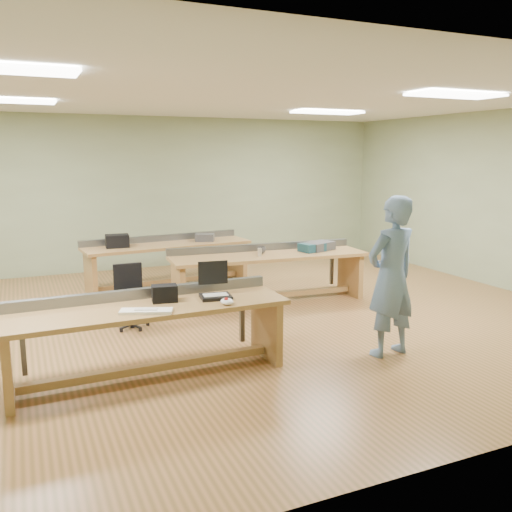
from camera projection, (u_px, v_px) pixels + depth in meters
name	position (u px, v px, depth m)	size (l,w,h in m)	color
floor	(223.00, 320.00, 7.49)	(10.00, 10.00, 0.00)	#9B663A
ceiling	(221.00, 95.00, 6.94)	(10.00, 10.00, 0.00)	silver
wall_back	(153.00, 193.00, 10.81)	(10.00, 0.04, 3.00)	#94A77E
wall_front	(429.00, 269.00, 3.62)	(10.00, 0.04, 3.00)	#94A77E
wall_right	(498.00, 200.00, 9.20)	(0.04, 8.00, 3.00)	#94A77E
fluor_panels	(221.00, 98.00, 6.94)	(6.20, 3.50, 0.03)	white
workbench_front	(148.00, 324.00, 5.51)	(2.87, 0.82, 0.86)	#A28444
workbench_mid	(268.00, 266.00, 8.37)	(3.09, 1.05, 0.86)	#A28444
workbench_back	(168.00, 255.00, 9.35)	(2.91, 1.02, 0.86)	#A28444
person	(391.00, 277.00, 6.05)	(0.66, 0.44, 1.82)	#6782A8
laptop_base	(216.00, 297.00, 5.75)	(0.32, 0.26, 0.04)	black
laptop_screen	(213.00, 273.00, 5.82)	(0.32, 0.02, 0.25)	black
keyboard	(146.00, 311.00, 5.23)	(0.50, 0.17, 0.03)	white
trackball_mouse	(227.00, 301.00, 5.51)	(0.13, 0.15, 0.07)	white
camera_bag	(165.00, 293.00, 5.61)	(0.26, 0.16, 0.18)	black
task_chair	(131.00, 305.00, 7.14)	(0.45, 0.45, 0.83)	black
parts_bin_teal	(312.00, 247.00, 8.55)	(0.37, 0.28, 0.13)	#163D4A
parts_bin_grey	(319.00, 246.00, 8.67)	(0.48, 0.31, 0.13)	#3B3B3E
mug	(261.00, 250.00, 8.37)	(0.13, 0.13, 0.11)	#3B3B3E
drinks_can	(260.00, 252.00, 8.15)	(0.06, 0.06, 0.12)	silver
storage_box_back	(117.00, 241.00, 8.90)	(0.37, 0.26, 0.21)	black
tray_back	(205.00, 237.00, 9.56)	(0.32, 0.24, 0.13)	#3B3B3E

